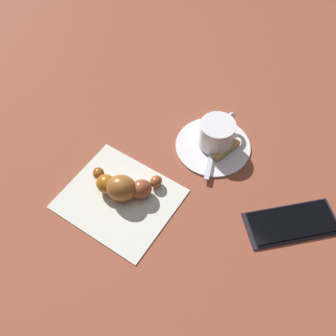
# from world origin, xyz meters

# --- Properties ---
(ground_plane) EXTENTS (1.80, 1.80, 0.00)m
(ground_plane) POSITION_xyz_m (0.00, 0.00, 0.00)
(ground_plane) COLOR brown
(saucer) EXTENTS (0.14, 0.14, 0.01)m
(saucer) POSITION_xyz_m (-0.10, 0.03, 0.00)
(saucer) COLOR white
(saucer) RESTS_ON ground
(espresso_cup) EXTENTS (0.09, 0.06, 0.05)m
(espresso_cup) POSITION_xyz_m (-0.11, 0.03, 0.03)
(espresso_cup) COLOR white
(espresso_cup) RESTS_ON saucer
(teaspoon) EXTENTS (0.11, 0.08, 0.01)m
(teaspoon) POSITION_xyz_m (-0.10, 0.04, 0.01)
(teaspoon) COLOR silver
(teaspoon) RESTS_ON saucer
(sugar_packet) EXTENTS (0.06, 0.02, 0.01)m
(sugar_packet) POSITION_xyz_m (-0.10, 0.06, 0.01)
(sugar_packet) COLOR tan
(sugar_packet) RESTS_ON saucer
(napkin) EXTENTS (0.20, 0.22, 0.00)m
(napkin) POSITION_xyz_m (0.10, -0.00, 0.00)
(napkin) COLOR silver
(napkin) RESTS_ON ground
(croissant) EXTENTS (0.10, 0.12, 0.05)m
(croissant) POSITION_xyz_m (0.09, -0.00, 0.02)
(croissant) COLOR #934E19
(croissant) RESTS_ON napkin
(cell_phone) EXTENTS (0.16, 0.14, 0.01)m
(cell_phone) POSITION_xyz_m (-0.07, 0.23, 0.00)
(cell_phone) COLOR black
(cell_phone) RESTS_ON ground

